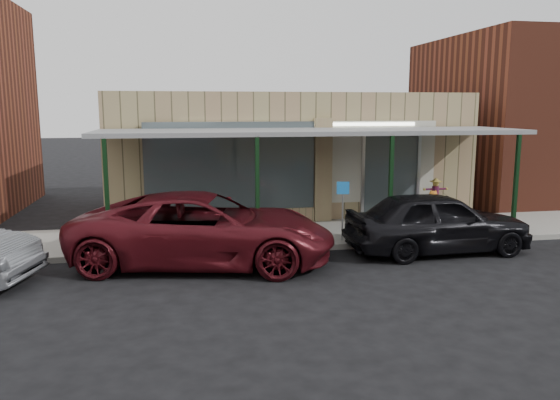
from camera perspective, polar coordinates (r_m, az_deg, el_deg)
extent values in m
plane|color=black|center=(12.65, 7.23, -7.55)|extent=(120.00, 120.00, 0.00)
cube|color=gray|center=(15.98, 3.33, -3.57)|extent=(40.00, 3.20, 0.15)
cube|color=#93855A|center=(20.12, 0.27, 5.02)|extent=(12.00, 6.00, 4.20)
cube|color=#455154|center=(16.72, -5.15, 3.35)|extent=(5.20, 0.06, 2.80)
cube|color=#455154|center=(18.12, 11.44, 2.41)|extent=(1.80, 0.06, 2.80)
cube|color=#93855A|center=(17.30, 4.46, 2.90)|extent=(0.55, 0.30, 3.40)
cube|color=#93855A|center=(17.01, -5.09, -1.83)|extent=(5.20, 0.30, 0.50)
cube|color=#AEAB9A|center=(17.17, 2.15, 3.88)|extent=(9.00, 0.02, 2.60)
cube|color=white|center=(17.06, 2.20, 7.89)|extent=(7.50, 0.03, 0.10)
cube|color=gray|center=(15.57, 3.44, 7.15)|extent=(12.00, 3.00, 0.12)
cube|color=black|center=(13.94, -17.62, 0.22)|extent=(0.10, 0.10, 2.95)
cube|color=black|center=(13.96, -2.38, 0.68)|extent=(0.10, 0.10, 2.95)
cube|color=black|center=(14.89, 11.47, 1.06)|extent=(0.10, 0.10, 2.95)
cube|color=black|center=(16.62, 23.40, 1.34)|extent=(0.10, 0.10, 2.95)
cylinder|color=#49321D|center=(18.01, 15.82, -1.58)|extent=(0.68, 0.68, 0.36)
cylinder|color=navy|center=(17.95, 15.86, -0.60)|extent=(0.25, 0.25, 0.27)
cylinder|color=maroon|center=(17.89, 15.92, 0.60)|extent=(0.27, 0.27, 0.49)
sphere|color=gold|center=(17.84, 15.97, 1.68)|extent=(0.20, 0.20, 0.20)
cone|color=gold|center=(17.83, 15.99, 2.05)|extent=(0.32, 0.32, 0.13)
cylinder|color=#49321D|center=(17.12, 15.71, -2.17)|extent=(0.65, 0.65, 0.35)
ellipsoid|color=orange|center=(17.06, 15.76, -1.22)|extent=(0.28, 0.28, 0.23)
cylinder|color=#4C471E|center=(17.04, 15.78, -0.79)|extent=(0.03, 0.03, 0.05)
cylinder|color=gray|center=(14.84, 6.54, -1.82)|extent=(0.04, 0.04, 1.28)
cube|color=blue|center=(14.70, 6.60, 1.27)|extent=(0.33, 0.08, 0.33)
imported|color=black|center=(14.66, 16.12, -2.21)|extent=(4.80, 2.06, 1.62)
ellipsoid|color=orange|center=(15.45, 15.73, -0.57)|extent=(0.32, 0.27, 0.41)
sphere|color=orange|center=(15.44, 15.71, 0.50)|extent=(0.23, 0.23, 0.23)
cylinder|color=#186F30|center=(15.42, 15.75, 0.03)|extent=(0.16, 0.16, 0.02)
imported|color=#511017|center=(13.14, -7.89, -3.03)|extent=(6.63, 4.03, 1.72)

